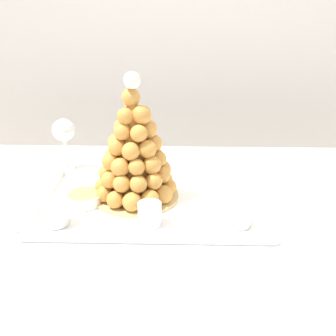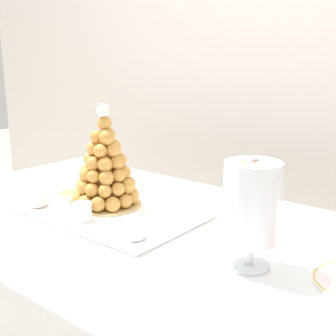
# 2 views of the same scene
# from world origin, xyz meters

# --- Properties ---
(buffet_table) EXTENTS (1.60, 0.89, 0.73)m
(buffet_table) POSITION_xyz_m (0.00, 0.00, 0.64)
(buffet_table) COLOR brown
(buffet_table) RESTS_ON ground_plane
(serving_tray) EXTENTS (0.56, 0.35, 0.02)m
(serving_tray) POSITION_xyz_m (-0.12, -0.01, 0.73)
(serving_tray) COLOR white
(serving_tray) RESTS_ON buffet_table
(croquembouche) EXTENTS (0.22, 0.22, 0.32)m
(croquembouche) POSITION_xyz_m (-0.16, 0.02, 0.86)
(croquembouche) COLOR tan
(croquembouche) RESTS_ON serving_tray
(dessert_cup_left) EXTENTS (0.06, 0.06, 0.05)m
(dessert_cup_left) POSITION_xyz_m (-0.33, -0.12, 0.76)
(dessert_cup_left) COLOR silver
(dessert_cup_left) RESTS_ON serving_tray
(dessert_cup_mid_left) EXTENTS (0.05, 0.05, 0.05)m
(dessert_cup_mid_left) POSITION_xyz_m (-0.12, -0.11, 0.76)
(dessert_cup_mid_left) COLOR silver
(dessert_cup_mid_left) RESTS_ON serving_tray
(dessert_cup_centre) EXTENTS (0.06, 0.06, 0.06)m
(dessert_cup_centre) POSITION_xyz_m (0.08, -0.11, 0.76)
(dessert_cup_centre) COLOR silver
(dessert_cup_centre) RESTS_ON serving_tray
(creme_brulee_ramekin) EXTENTS (0.09, 0.09, 0.03)m
(creme_brulee_ramekin) POSITION_xyz_m (-0.29, -0.01, 0.75)
(creme_brulee_ramekin) COLOR white
(creme_brulee_ramekin) RESTS_ON serving_tray
(wine_glass) EXTENTS (0.07, 0.07, 0.16)m
(wine_glass) POSITION_xyz_m (-0.40, 0.23, 0.84)
(wine_glass) COLOR silver
(wine_glass) RESTS_ON buffet_table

